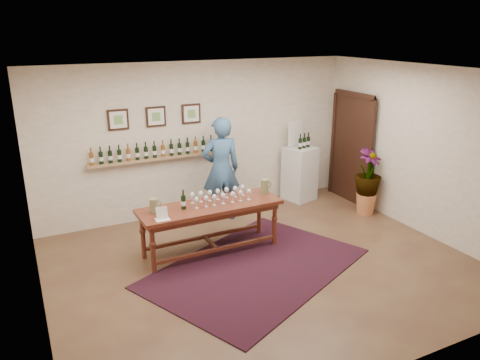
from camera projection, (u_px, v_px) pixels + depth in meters
name	position (u px, v px, depth m)	size (l,w,h in m)	color
ground	(264.00, 266.00, 6.90)	(6.00, 6.00, 0.00)	#512F23
room_shell	(314.00, 149.00, 9.02)	(6.00, 6.00, 6.00)	#ECE3C8
rug	(256.00, 268.00, 6.83)	(3.12, 2.08, 0.02)	#48100C
tasting_table	(210.00, 212.00, 7.15)	(2.21, 0.74, 0.78)	#482312
table_glasses	(221.00, 196.00, 7.21)	(1.33, 0.31, 0.18)	silver
table_bottles	(182.00, 200.00, 6.94)	(0.25, 0.14, 0.27)	black
pitcher_left	(154.00, 206.00, 6.76)	(0.14, 0.14, 0.22)	olive
pitcher_right	(265.00, 186.00, 7.57)	(0.15, 0.15, 0.24)	olive
menu_card	(162.00, 213.00, 6.55)	(0.20, 0.14, 0.18)	white
display_pedestal	(300.00, 173.00, 9.44)	(0.54, 0.54, 1.08)	silver
pedestal_bottles	(304.00, 140.00, 9.18)	(0.33, 0.09, 0.33)	black
info_sign	(295.00, 133.00, 9.27)	(0.39, 0.02, 0.54)	white
potted_plant	(368.00, 182.00, 8.64)	(0.70, 0.70, 1.08)	#C57341
person	(221.00, 169.00, 8.32)	(0.69, 0.45, 1.89)	#385E85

